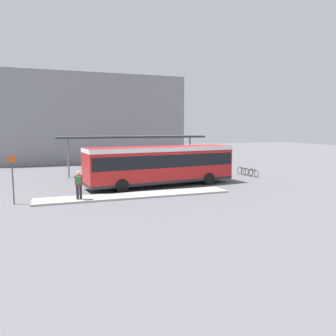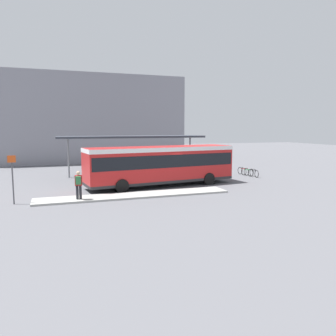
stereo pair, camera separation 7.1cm
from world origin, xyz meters
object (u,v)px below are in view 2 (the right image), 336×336
Objects in this scene: pedestrian_waiting at (79,183)px; potted_planter_far_side at (114,172)px; bicycle_green at (247,172)px; city_bus at (161,163)px; potted_planter_near_shelter at (87,172)px; bicycle_black at (254,173)px; platform_sign at (13,177)px; bicycle_red at (243,171)px.

potted_planter_far_side is at bearing -18.61° from pedestrian_waiting.
potted_planter_far_side is (-11.91, 1.42, 0.32)m from bicycle_green.
potted_planter_far_side is at bearing 120.26° from city_bus.
pedestrian_waiting is 1.06× the size of bicycle_green.
bicycle_green is 14.20m from potted_planter_near_shelter.
bicycle_black is 12.34m from potted_planter_far_side.
potted_planter_far_side is at bearing 44.64° from platform_sign.
bicycle_red is at bearing -60.88° from pedestrian_waiting.
bicycle_red is 11.97m from potted_planter_far_side.
pedestrian_waiting is 3.63m from platform_sign.
bicycle_red is (0.04, 0.73, 0.00)m from bicycle_green.
city_bus is 4.11× the size of platform_sign.
city_bus is at bearing -52.14° from potted_planter_far_side.
potted_planter_far_side is at bearing -19.28° from potted_planter_near_shelter.
platform_sign is at bearing -170.50° from city_bus.
platform_sign is at bearing -82.25° from bicycle_green.
bicycle_black is at bearing 10.42° from bicycle_green.
bicycle_black is at bearing 13.70° from platform_sign.
platform_sign reaches higher than pedestrian_waiting.
bicycle_red is (-0.21, 1.46, 0.00)m from bicycle_black.
pedestrian_waiting reaches higher than bicycle_red.
bicycle_green is 1.29× the size of potted_planter_near_shelter.
bicycle_green is at bearing 15.95° from platform_sign.
platform_sign is at bearing -78.39° from bicycle_red.
potted_planter_far_side reaches higher than bicycle_red.
potted_planter_far_side reaches higher than bicycle_green.
bicycle_green is (-0.25, 0.73, 0.00)m from bicycle_black.
pedestrian_waiting reaches higher than bicycle_black.
bicycle_green is at bearing -8.75° from potted_planter_near_shelter.
bicycle_black is 1.47m from bicycle_red.
pedestrian_waiting is 7.94m from potted_planter_far_side.
potted_planter_near_shelter is 8.94m from platform_sign.
potted_planter_far_side is (2.13, -0.74, 0.01)m from potted_planter_near_shelter.
platform_sign is (-3.57, 0.43, 0.47)m from pedestrian_waiting.
pedestrian_waiting is at bearing -98.34° from potted_planter_near_shelter.
pedestrian_waiting is at bearing 113.66° from bicycle_black.
bicycle_black is 0.77m from bicycle_green.
bicycle_red is at bearing 11.27° from city_bus.
bicycle_red is 1.24× the size of potted_planter_far_side.
potted_planter_far_side is (-12.15, 2.14, 0.32)m from bicycle_black.
pedestrian_waiting is 16.28m from bicycle_green.
platform_sign reaches higher than potted_planter_near_shelter.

